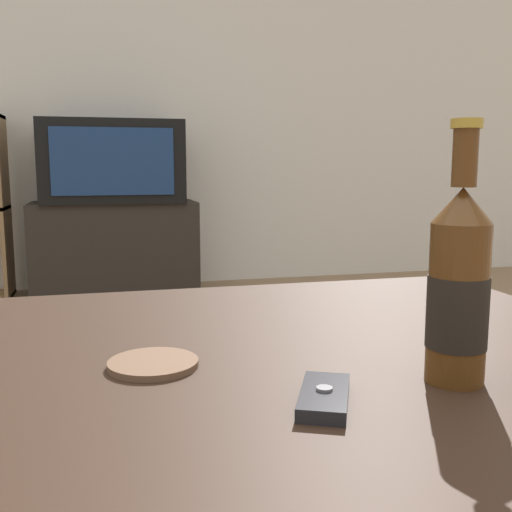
{
  "coord_description": "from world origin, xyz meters",
  "views": [
    {
      "loc": [
        -0.17,
        -0.68,
        0.72
      ],
      "look_at": [
        0.05,
        0.17,
        0.59
      ],
      "focal_mm": 42.0,
      "sensor_mm": 36.0,
      "label": 1
    }
  ],
  "objects_px": {
    "tv_stand": "(115,249)",
    "cell_phone": "(324,397)",
    "beer_bottle": "(458,288)",
    "television": "(112,162)"
  },
  "relations": [
    {
      "from": "tv_stand",
      "to": "beer_bottle",
      "type": "xyz_separation_m",
      "value": [
        0.3,
        -2.87,
        0.33
      ]
    },
    {
      "from": "television",
      "to": "cell_phone",
      "type": "distance_m",
      "value": 2.9
    },
    {
      "from": "tv_stand",
      "to": "cell_phone",
      "type": "relative_size",
      "value": 7.82
    },
    {
      "from": "tv_stand",
      "to": "cell_phone",
      "type": "bearing_deg",
      "value": -87.12
    },
    {
      "from": "tv_stand",
      "to": "television",
      "type": "distance_m",
      "value": 0.48
    },
    {
      "from": "tv_stand",
      "to": "beer_bottle",
      "type": "relative_size",
      "value": 3.2
    },
    {
      "from": "beer_bottle",
      "to": "tv_stand",
      "type": "bearing_deg",
      "value": 96.06
    },
    {
      "from": "beer_bottle",
      "to": "cell_phone",
      "type": "xyz_separation_m",
      "value": [
        -0.16,
        -0.02,
        -0.1
      ]
    },
    {
      "from": "tv_stand",
      "to": "beer_bottle",
      "type": "distance_m",
      "value": 2.91
    },
    {
      "from": "tv_stand",
      "to": "beer_bottle",
      "type": "bearing_deg",
      "value": -83.94
    }
  ]
}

